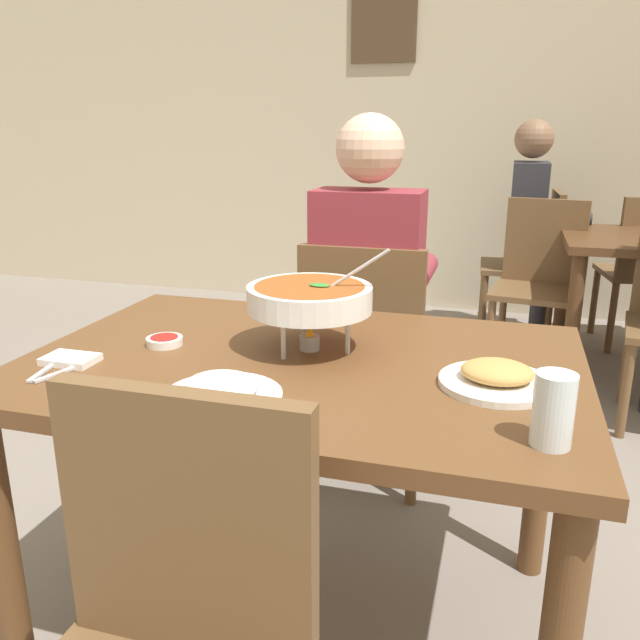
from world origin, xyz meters
name	(u,v)px	position (x,y,z in m)	size (l,w,h in m)	color
ground_plane	(304,618)	(0.00, 0.00, 0.00)	(16.00, 16.00, 0.00)	gray
cafe_rear_partition	(451,90)	(0.00, 3.28, 1.50)	(10.00, 0.10, 3.00)	beige
picture_frame_hung	(384,18)	(-0.45, 3.22, 1.96)	(0.44, 0.03, 0.56)	#4C3823
dining_table_main	(303,400)	(0.00, 0.00, 0.64)	(1.29, 0.88, 0.74)	brown
chair_diner_main	(366,352)	(0.00, 0.73, 0.51)	(0.44, 0.44, 0.90)	brown
diner_main	(369,284)	(0.00, 0.76, 0.75)	(0.40, 0.45, 1.31)	#2D2D38
curry_bowl	(312,299)	(0.01, 0.06, 0.87)	(0.33, 0.30, 0.26)	silver
rice_plate	(222,391)	(-0.08, -0.28, 0.76)	(0.24, 0.24, 0.06)	white
appetizer_plate	(497,377)	(0.44, -0.05, 0.76)	(0.24, 0.24, 0.06)	white
sauce_dish	(164,341)	(-0.36, -0.01, 0.76)	(0.09, 0.09, 0.02)	white
napkin_folded	(71,359)	(-0.50, -0.18, 0.75)	(0.12, 0.08, 0.02)	white
fork_utensil	(49,368)	(-0.52, -0.23, 0.75)	(0.01, 0.17, 0.01)	silver
spoon_utensil	(68,370)	(-0.47, -0.23, 0.75)	(0.01, 0.17, 0.01)	silver
drink_glass	(553,414)	(0.54, -0.29, 0.80)	(0.07, 0.07, 0.13)	silver
chair_bg_middle	(534,256)	(0.61, 2.72, 0.51)	(0.46, 0.46, 0.90)	brown
chair_bg_corner	(540,275)	(0.63, 2.19, 0.51)	(0.50, 0.50, 0.90)	brown
patron_bg_middle	(534,218)	(0.59, 2.67, 0.75)	(0.45, 0.40, 1.31)	#2D2D38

